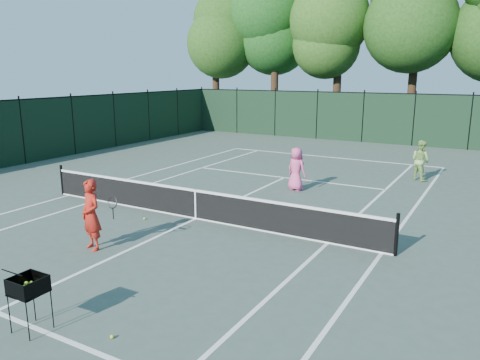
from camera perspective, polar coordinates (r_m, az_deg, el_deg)
The scene contains 19 objects.
ground at distance 14.09m, azimuth -5.40°, elevation -4.73°, with size 90.00×90.00×0.00m, color #414F45.
sideline_doubles_left at distance 17.72m, azimuth -20.09°, elevation -1.75°, with size 0.10×23.77×0.01m, color white.
sideline_doubles_right at distance 11.98m, azimuth 16.89°, elevation -8.52°, with size 0.10×23.77×0.01m, color white.
sideline_singles_left at distance 16.72m, azimuth -17.04°, elevation -2.38°, with size 0.10×23.77×0.01m, color white.
sideline_singles_right at distance 12.31m, azimuth 10.63°, elevation -7.57°, with size 0.10×23.77×0.01m, color white.
baseline_far at distance 24.50m, azimuth 10.77°, elevation 2.77°, with size 10.97×0.10×0.01m, color white.
service_line_far at distance 19.49m, azimuth 5.46°, elevation 0.30°, with size 8.23×0.10×0.01m, color white.
center_service_line at distance 14.09m, azimuth -5.40°, elevation -4.71°, with size 0.10×12.80×0.01m, color white.
tennis_net at distance 13.96m, azimuth -5.44°, elevation -2.86°, with size 11.69×0.09×1.06m.
fence_far at distance 30.10m, azimuth 14.76°, elevation 7.34°, with size 24.00×0.05×3.00m, color black.
tree_0 at distance 38.72m, azimuth -3.05°, elevation 18.81°, with size 6.40×6.40×13.14m.
tree_1 at distance 36.79m, azimuth 4.38°, elevation 19.92°, with size 6.80×6.80×13.98m.
tree_2 at distance 34.64m, azimuth 12.10°, elevation 18.51°, with size 6.00×6.00×12.40m.
coach at distance 12.00m, azimuth -17.69°, elevation -4.07°, with size 1.05×0.59×1.77m.
player_pink at distance 17.33m, azimuth 6.88°, elevation 1.34°, with size 0.90×0.72×1.60m.
player_green at distance 20.16m, azimuth 21.13°, elevation 2.26°, with size 1.00×0.94×1.63m.
ball_hopper at distance 8.72m, azimuth -24.42°, elevation -11.66°, with size 0.54×0.54×0.98m.
loose_ball_near_cart at distance 8.40m, azimuth -15.33°, elevation -17.94°, with size 0.07×0.07×0.07m, color gold.
loose_ball_midcourt at distance 14.22m, azimuth -11.57°, elevation -4.64°, with size 0.07×0.07×0.07m, color #CBED30.
Camera 1 is at (7.77, -10.94, 4.30)m, focal length 35.00 mm.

